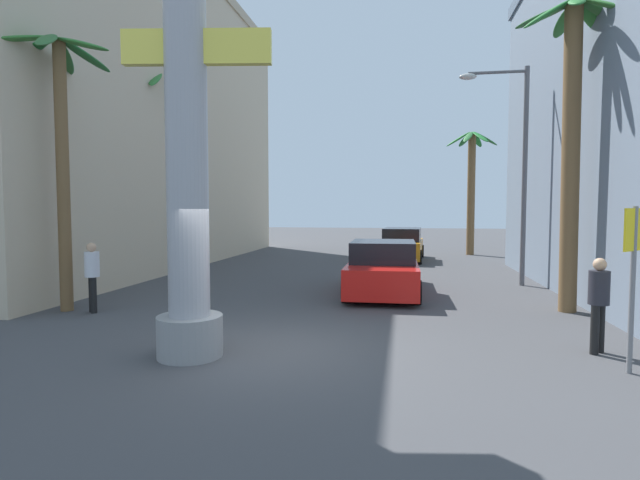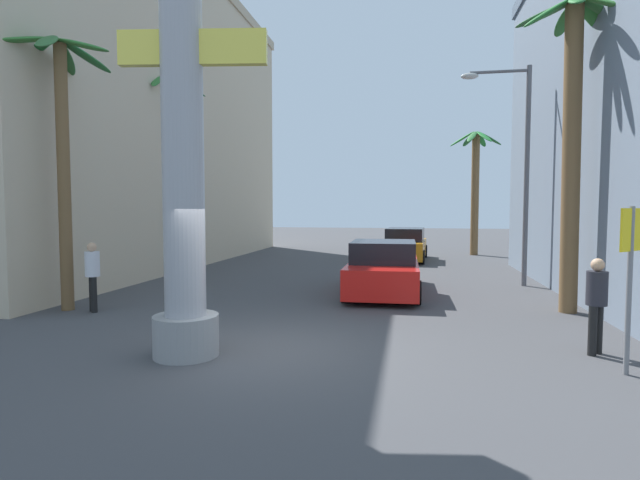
% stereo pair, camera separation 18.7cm
% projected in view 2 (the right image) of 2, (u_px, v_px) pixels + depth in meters
% --- Properties ---
extents(ground_plane, '(91.75, 91.75, 0.00)m').
position_uv_depth(ground_plane, '(343.00, 276.00, 18.63)').
color(ground_plane, '#424244').
extents(building_left, '(9.17, 22.32, 13.19)m').
position_uv_depth(building_left, '(109.00, 117.00, 22.41)').
color(building_left, '#C6B293').
rests_on(building_left, ground).
extents(neon_sign_pole, '(2.76, 1.10, 9.90)m').
position_uv_depth(neon_sign_pole, '(182.00, 82.00, 8.20)').
color(neon_sign_pole, '#9E9EA3').
rests_on(neon_sign_pole, ground).
extents(street_lamp, '(2.18, 0.28, 7.02)m').
position_uv_depth(street_lamp, '(517.00, 155.00, 15.96)').
color(street_lamp, '#59595E').
rests_on(street_lamp, ground).
extents(crossing_sign, '(0.47, 0.47, 2.54)m').
position_uv_depth(crossing_sign, '(630.00, 265.00, 7.43)').
color(crossing_sign, slate).
rests_on(crossing_sign, ground).
extents(car_lead, '(2.13, 5.21, 1.56)m').
position_uv_depth(car_lead, '(384.00, 269.00, 14.80)').
color(car_lead, black).
rests_on(car_lead, ground).
extents(car_far, '(2.22, 4.74, 1.56)m').
position_uv_depth(car_far, '(405.00, 245.00, 24.09)').
color(car_far, black).
rests_on(car_far, ground).
extents(palm_tree_far_right, '(2.74, 2.69, 6.64)m').
position_uv_depth(palm_tree_far_right, '(475.00, 181.00, 26.63)').
color(palm_tree_far_right, brown).
rests_on(palm_tree_far_right, ground).
extents(palm_tree_mid_left, '(3.09, 3.24, 7.62)m').
position_uv_depth(palm_tree_mid_left, '(167.00, 154.00, 18.86)').
color(palm_tree_mid_left, brown).
rests_on(palm_tree_mid_left, ground).
extents(palm_tree_near_left, '(2.79, 2.67, 6.67)m').
position_uv_depth(palm_tree_near_left, '(61.00, 129.00, 12.11)').
color(palm_tree_near_left, brown).
rests_on(palm_tree_near_left, ground).
extents(palm_tree_near_right, '(2.65, 2.66, 7.44)m').
position_uv_depth(palm_tree_near_right, '(573.00, 124.00, 11.77)').
color(palm_tree_near_right, brown).
rests_on(palm_tree_near_right, ground).
extents(pedestrian_curb_left, '(0.48, 0.48, 1.69)m').
position_uv_depth(pedestrian_curb_left, '(92.00, 271.00, 12.03)').
color(pedestrian_curb_left, black).
rests_on(pedestrian_curb_left, ground).
extents(pedestrian_by_sign, '(0.48, 0.48, 1.66)m').
position_uv_depth(pedestrian_by_sign, '(597.00, 299.00, 8.51)').
color(pedestrian_by_sign, black).
rests_on(pedestrian_by_sign, ground).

